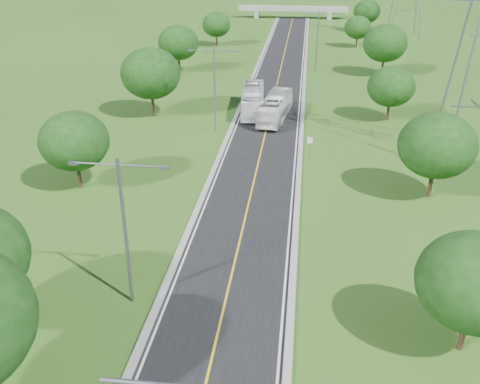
{
  "coord_description": "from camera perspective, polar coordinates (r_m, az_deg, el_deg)",
  "views": [
    {
      "loc": [
        4.37,
        -15.04,
        21.56
      ],
      "look_at": [
        -0.3,
        22.77,
        3.0
      ],
      "focal_mm": 40.0,
      "sensor_mm": 36.0,
      "label": 1
    }
  ],
  "objects": [
    {
      "name": "tree_lc",
      "position": [
        69.72,
        -9.52,
        12.38
      ],
      "size": [
        7.56,
        7.56,
        8.79
      ],
      "color": "black",
      "rests_on": "ground"
    },
    {
      "name": "ground",
      "position": [
        78.2,
        3.61,
        9.92
      ],
      "size": [
        260.0,
        260.0,
        0.0
      ],
      "primitive_type": "plane",
      "color": "#2D5919",
      "rests_on": "ground"
    },
    {
      "name": "overpass",
      "position": [
        156.28,
        5.68,
        18.82
      ],
      "size": [
        30.0,
        3.0,
        3.2
      ],
      "color": "gray",
      "rests_on": "ground"
    },
    {
      "name": "tree_lb",
      "position": [
        50.53,
        -17.28,
        5.22
      ],
      "size": [
        6.3,
        6.3,
        7.33
      ],
      "color": "black",
      "rests_on": "ground"
    },
    {
      "name": "tree_rd",
      "position": [
        93.35,
        15.23,
        15.06
      ],
      "size": [
        7.14,
        7.14,
        8.3
      ],
      "color": "black",
      "rests_on": "ground"
    },
    {
      "name": "tree_rb",
      "position": [
        49.4,
        20.27,
        4.68
      ],
      "size": [
        6.72,
        6.72,
        7.82
      ],
      "color": "black",
      "rests_on": "ground"
    },
    {
      "name": "tree_re",
      "position": [
        116.81,
        12.46,
        16.77
      ],
      "size": [
        5.46,
        5.46,
        6.35
      ],
      "color": "black",
      "rests_on": "ground"
    },
    {
      "name": "curb_right",
      "position": [
        83.83,
        6.84,
        10.97
      ],
      "size": [
        0.5,
        150.0,
        0.22
      ],
      "primitive_type": "cube",
      "color": "gray",
      "rests_on": "ground"
    },
    {
      "name": "road",
      "position": [
        83.97,
        3.89,
        11.06
      ],
      "size": [
        8.0,
        150.0,
        0.06
      ],
      "primitive_type": "cube",
      "color": "black",
      "rests_on": "ground"
    },
    {
      "name": "tree_le",
      "position": [
        115.89,
        -2.53,
        17.41
      ],
      "size": [
        5.88,
        5.88,
        6.84
      ],
      "color": "black",
      "rests_on": "ground"
    },
    {
      "name": "bus_inbound",
      "position": [
        71.39,
        1.39,
        9.81
      ],
      "size": [
        3.63,
        11.91,
        3.27
      ],
      "primitive_type": "imported",
      "rotation": [
        0.0,
        0.0,
        0.08
      ],
      "color": "white",
      "rests_on": "road"
    },
    {
      "name": "curb_left",
      "position": [
        84.27,
        0.95,
        11.23
      ],
      "size": [
        0.5,
        150.0,
        0.22
      ],
      "primitive_type": "cube",
      "color": "gray",
      "rests_on": "ground"
    },
    {
      "name": "streetlight_mid_left",
      "position": [
        62.9,
        -2.74,
        11.57
      ],
      "size": [
        5.9,
        0.25,
        10.0
      ],
      "color": "slate",
      "rests_on": "ground"
    },
    {
      "name": "tree_rf",
      "position": [
        136.78,
        13.38,
        18.22
      ],
      "size": [
        6.3,
        6.3,
        7.33
      ],
      "color": "black",
      "rests_on": "ground"
    },
    {
      "name": "tree_ra",
      "position": [
        31.72,
        23.75,
        -8.78
      ],
      "size": [
        6.3,
        6.3,
        7.33
      ],
      "color": "black",
      "rests_on": "ground"
    },
    {
      "name": "speed_limit_sign",
      "position": [
        56.67,
        7.45,
        5.13
      ],
      "size": [
        0.55,
        0.09,
        2.4
      ],
      "color": "slate",
      "rests_on": "ground"
    },
    {
      "name": "bus_outbound",
      "position": [
        68.54,
        3.79,
        9.01
      ],
      "size": [
        3.99,
        11.44,
        3.12
      ],
      "primitive_type": "imported",
      "rotation": [
        0.0,
        0.0,
        3.02
      ],
      "color": "white",
      "rests_on": "road"
    },
    {
      "name": "tree_rc",
      "position": [
        70.03,
        15.82,
        10.77
      ],
      "size": [
        5.88,
        5.88,
        6.84
      ],
      "color": "black",
      "rests_on": "ground"
    },
    {
      "name": "streetlight_near_left",
      "position": [
        32.9,
        -12.26,
        -3.01
      ],
      "size": [
        5.9,
        0.25,
        10.0
      ],
      "color": "slate",
      "rests_on": "ground"
    },
    {
      "name": "tree_ld",
      "position": [
        93.06,
        -6.6,
        15.54
      ],
      "size": [
        6.72,
        6.72,
        7.82
      ],
      "color": "black",
      "rests_on": "ground"
    },
    {
      "name": "streetlight_far_right",
      "position": [
        94.36,
        8.25,
        16.2
      ],
      "size": [
        5.9,
        0.25,
        10.0
      ],
      "color": "slate",
      "rests_on": "ground"
    }
  ]
}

